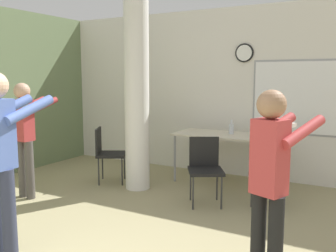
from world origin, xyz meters
TOP-DOWN VIEW (x-y plane):
  - wall_back at (0.02, 5.06)m, footprint 8.00×0.15m
  - support_pillar at (-1.09, 3.56)m, footprint 0.36×0.36m
  - folding_table at (-0.04, 4.47)m, footprint 1.59×0.74m
  - bottle_on_table at (0.02, 4.53)m, footprint 0.08×0.08m
  - chair_near_pillar at (-1.69, 3.59)m, footprint 0.60×0.60m
  - chair_table_front at (0.05, 3.44)m, footprint 0.60×0.60m
  - chair_table_right at (0.82, 3.71)m, footprint 0.48×0.48m
  - person_playing_front at (-0.91, 1.12)m, footprint 0.39×0.67m
  - person_watching_back at (-2.19, 2.47)m, footprint 0.36×0.59m
  - person_playing_side at (1.32, 1.76)m, footprint 0.50×0.66m

SIDE VIEW (x-z plane):
  - chair_near_pillar at x=-1.69m, z-range 0.08..0.95m
  - chair_table_front at x=0.05m, z-range 0.08..0.95m
  - chair_table_right at x=0.82m, z-range 0.08..0.95m
  - folding_table at x=-0.04m, z-range 0.34..1.12m
  - bottle_on_table at x=0.02m, z-range 0.75..0.98m
  - person_playing_side at x=1.32m, z-range 0.14..1.72m
  - person_watching_back at x=-2.19m, z-range 0.14..1.73m
  - person_playing_front at x=-0.91m, z-range 0.15..1.87m
  - wall_back at x=0.02m, z-range 0.00..2.80m
  - support_pillar at x=-1.09m, z-range 0.00..2.80m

